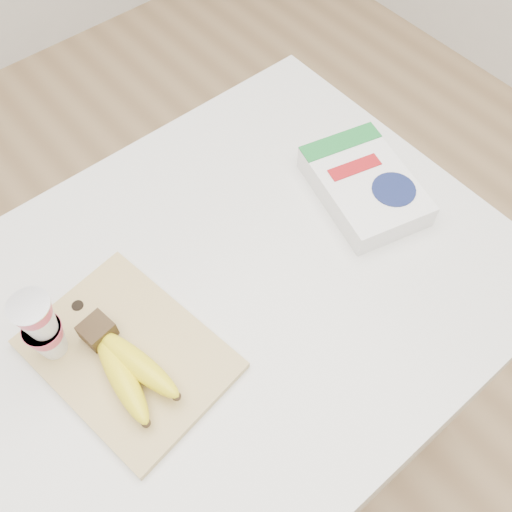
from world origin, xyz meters
The scene contains 6 objects.
room centered at (0.00, 0.00, 1.35)m, with size 4.00×4.00×4.00m.
table centered at (0.00, 0.00, 0.44)m, with size 1.18×0.79×0.89m, color silver.
cutting_board centered at (-0.11, 0.00, 0.90)m, with size 0.23×0.32×0.02m, color tan.
bananas centered at (-0.12, -0.03, 0.93)m, with size 0.10×0.20×0.06m.
yogurt_stack centered at (-0.19, 0.08, 0.98)m, with size 0.07×0.06×0.15m.
cereal_box centered at (0.42, 0.00, 0.91)m, with size 0.22×0.27×0.05m.
Camera 1 is at (-0.18, -0.41, 1.75)m, focal length 40.00 mm.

